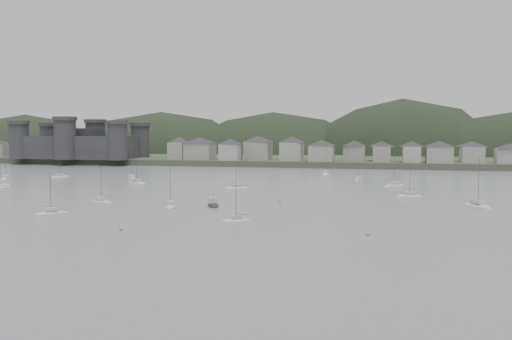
# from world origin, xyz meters

# --- Properties ---
(ground) EXTENTS (900.00, 900.00, 0.00)m
(ground) POSITION_xyz_m (0.00, 0.00, 0.00)
(ground) COLOR slate
(ground) RESTS_ON ground
(far_shore_land) EXTENTS (900.00, 250.00, 3.00)m
(far_shore_land) POSITION_xyz_m (0.00, 295.00, 1.50)
(far_shore_land) COLOR #383D2D
(far_shore_land) RESTS_ON ground
(forested_ridge) EXTENTS (851.55, 103.94, 102.57)m
(forested_ridge) POSITION_xyz_m (4.83, 269.40, -11.28)
(forested_ridge) COLOR black
(forested_ridge) RESTS_ON ground
(castle) EXTENTS (66.00, 43.00, 20.00)m
(castle) POSITION_xyz_m (-120.00, 179.80, 10.96)
(castle) COLOR #2D2D2F
(castle) RESTS_ON far_shore_land
(waterfront_town) EXTENTS (451.48, 28.46, 12.92)m
(waterfront_town) POSITION_xyz_m (50.59, 183.34, 8.66)
(waterfront_town) COLOR gray
(waterfront_town) RESTS_ON far_shore_land
(moored_fleet) EXTENTS (256.28, 142.43, 13.75)m
(moored_fleet) POSITION_xyz_m (-16.01, 65.17, 0.17)
(moored_fleet) COLOR silver
(moored_fleet) RESTS_ON ground
(motor_launch_far) EXTENTS (5.51, 8.04, 3.82)m
(motor_launch_far) POSITION_xyz_m (-1.57, 32.72, 0.29)
(motor_launch_far) COLOR black
(motor_launch_far) RESTS_ON ground
(mooring_buoys) EXTENTS (139.06, 124.45, 0.70)m
(mooring_buoys) POSITION_xyz_m (15.39, 41.42, 0.15)
(mooring_buoys) COLOR #B0693A
(mooring_buoys) RESTS_ON ground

